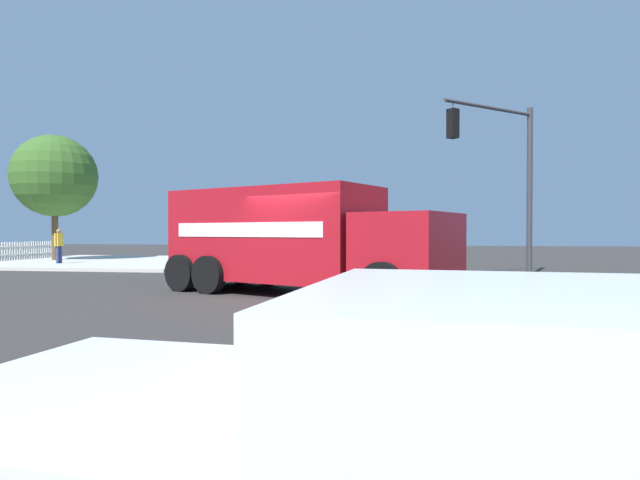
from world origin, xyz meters
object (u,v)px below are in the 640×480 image
object	(u,v)px
traffic_light_primary	(505,163)
shade_tree_near	(55,176)
pickup_white	(458,432)
pedestrian_near_corner	(59,244)
delivery_truck	(296,239)

from	to	relation	value
traffic_light_primary	shade_tree_near	world-z (taller)	shade_tree_near
traffic_light_primary	pickup_white	world-z (taller)	traffic_light_primary
traffic_light_primary	pedestrian_near_corner	bearing A→B (deg)	-99.11
pickup_white	pedestrian_near_corner	bearing A→B (deg)	-140.78
delivery_truck	traffic_light_primary	xyz separation A→B (m)	(-5.86, 6.26, 2.58)
traffic_light_primary	shade_tree_near	distance (m)	22.45
pickup_white	traffic_light_primary	bearing A→B (deg)	169.17
delivery_truck	pickup_white	size ratio (longest dim) A/B	1.49
pickup_white	shade_tree_near	bearing A→B (deg)	-140.83
pedestrian_near_corner	shade_tree_near	bearing A→B (deg)	-141.19
delivery_truck	pedestrian_near_corner	size ratio (longest dim) A/B	4.89
delivery_truck	traffic_light_primary	world-z (taller)	traffic_light_primary
shade_tree_near	pickup_white	bearing A→B (deg)	39.17
pedestrian_near_corner	shade_tree_near	xyz separation A→B (m)	(-2.66, -2.14, 3.49)
pickup_white	pedestrian_near_corner	world-z (taller)	pedestrian_near_corner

